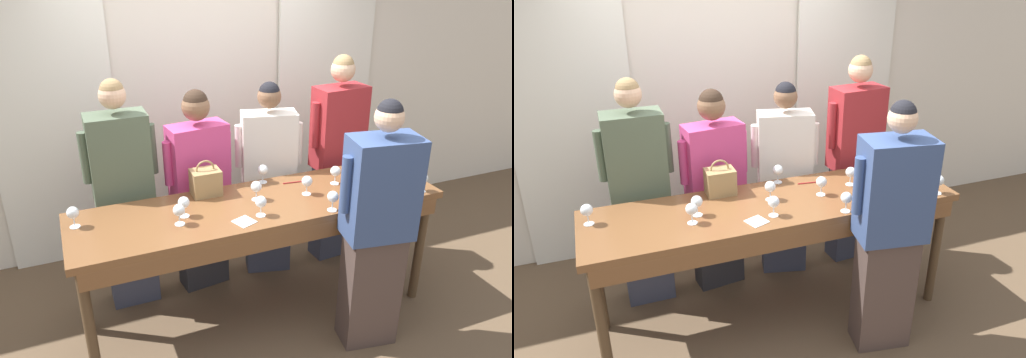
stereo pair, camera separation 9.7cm
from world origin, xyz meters
The scene contains 27 objects.
ground_plane centered at (0.00, 0.00, 0.00)m, with size 18.00×18.00×0.00m, color brown.
wall_back centered at (0.00, 1.44, 1.40)m, with size 12.00×0.06×2.80m.
curtain_panel_left centered at (-1.27, 1.37, 1.34)m, with size 1.01×0.03×2.69m.
curtain_panel_right centered at (1.27, 1.37, 1.34)m, with size 1.01×0.03×2.69m.
tasting_bar centered at (0.00, -0.03, 0.87)m, with size 2.64×0.71×0.97m.
wine_bottle centered at (0.90, -0.18, 1.10)m, with size 0.08×0.08×0.34m.
handbag centered at (-0.31, 0.27, 1.07)m, with size 0.21×0.16×0.27m.
wine_glass_front_left centered at (-0.54, 0.00, 1.07)m, with size 0.08×0.08×0.14m.
wine_glass_front_mid centered at (0.41, -0.30, 1.07)m, with size 0.08×0.08×0.14m.
wine_glass_front_right centered at (0.15, 0.30, 1.07)m, with size 0.08×0.08×0.14m.
wine_glass_center_left centered at (0.65, 0.07, 1.07)m, with size 0.08×0.08×0.14m.
wine_glass_center_mid centered at (-0.60, -0.09, 1.07)m, with size 0.08×0.08×0.14m.
wine_glass_center_right centered at (1.16, 0.08, 1.07)m, with size 0.08×0.08×0.14m.
wine_glass_back_left centered at (-0.07, -0.18, 1.07)m, with size 0.08×0.08×0.14m.
wine_glass_back_mid centered at (0.86, 0.17, 1.07)m, with size 0.08×0.08×0.14m.
wine_glass_back_right centered at (-1.23, 0.13, 1.07)m, with size 0.08×0.08×0.14m.
wine_glass_near_host centered at (1.17, -0.29, 1.07)m, with size 0.08×0.08×0.14m.
wine_glass_by_bottle centered at (-0.01, 0.05, 1.07)m, with size 0.08×0.08×0.14m.
wine_glass_by_handbag centered at (0.36, -0.01, 1.07)m, with size 0.08×0.08×0.14m.
napkin centered at (-0.20, -0.22, 0.97)m, with size 0.16×0.16×0.00m.
pen centered at (0.35, 0.20, 0.98)m, with size 0.15×0.03×0.01m.
guest_olive_jacket centered at (-0.86, 0.56, 0.91)m, with size 0.54×0.26×1.81m.
guest_pink_top centered at (-0.28, 0.56, 0.86)m, with size 0.56×0.28×1.68m.
guest_cream_sweater centered at (0.31, 0.56, 0.85)m, with size 0.55×0.32×1.68m.
guest_striped_shirt centered at (0.96, 0.56, 0.94)m, with size 0.55×0.27×1.84m.
host_pouring centered at (0.61, -0.54, 0.90)m, with size 0.56×0.34×1.79m.
potted_plant centered at (1.68, 1.12, 0.32)m, with size 0.26×0.26×0.63m.
Camera 1 is at (-1.21, -2.89, 2.58)m, focal length 35.00 mm.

